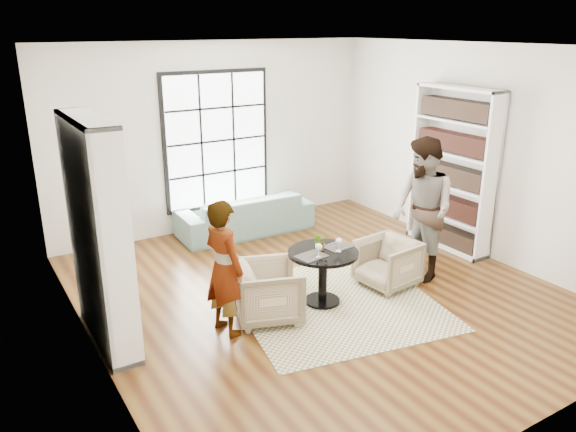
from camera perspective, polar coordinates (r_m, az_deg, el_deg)
ground at (r=7.20m, az=3.27°, el=-7.76°), size 6.00×6.00×0.00m
room_shell at (r=7.16m, az=0.98°, el=2.93°), size 6.00×6.01×6.00m
rug at (r=6.95m, az=4.89°, el=-8.80°), size 2.71×2.71×0.01m
pedestal_table at (r=6.75m, az=3.57°, el=-5.04°), size 0.85×0.85×0.68m
sofa at (r=9.13m, az=-4.41°, el=0.25°), size 2.19×0.92×0.63m
armchair_left at (r=6.47m, az=-1.94°, el=-7.68°), size 0.94×0.92×0.67m
armchair_right at (r=7.36m, az=10.06°, el=-4.73°), size 0.76×0.74×0.63m
person_left at (r=6.06m, az=-6.52°, el=-5.28°), size 0.47×0.62×1.52m
person_right at (r=7.50m, az=13.49°, el=0.63°), size 0.87×1.03×1.89m
placemat_left at (r=6.53m, az=2.39°, el=-4.10°), size 0.37×0.31×0.01m
placemat_right at (r=6.83m, az=5.09°, el=-3.09°), size 0.37×0.31×0.01m
cutlery_left at (r=6.53m, az=2.39°, el=-4.04°), size 0.17×0.24×0.01m
cutlery_right at (r=6.83m, az=5.09°, el=-3.04°), size 0.17×0.24×0.01m
wine_glass_left at (r=6.46m, az=3.14°, el=-3.20°), size 0.08×0.08×0.18m
wine_glass_right at (r=6.64m, az=5.19°, el=-2.61°), size 0.08×0.08×0.17m
flower_centerpiece at (r=6.68m, az=3.33°, el=-2.63°), size 0.21×0.18×0.21m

